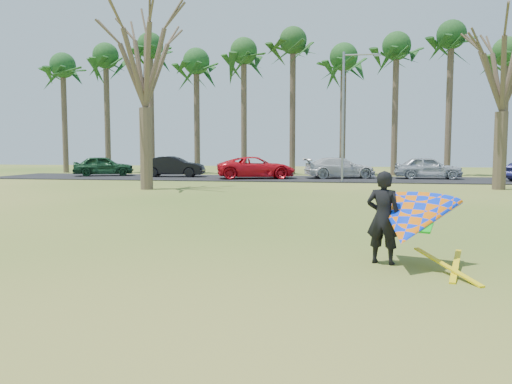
% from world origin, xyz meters
% --- Properties ---
extents(ground, '(100.00, 100.00, 0.00)m').
position_xyz_m(ground, '(0.00, 0.00, 0.00)').
color(ground, '#285B13').
rests_on(ground, ground).
extents(parking_strip, '(46.00, 7.00, 0.06)m').
position_xyz_m(parking_strip, '(0.00, 25.00, 0.03)').
color(parking_strip, black).
rests_on(parking_strip, ground).
extents(palm_0, '(4.84, 4.84, 10.84)m').
position_xyz_m(palm_0, '(-22.00, 31.00, 9.17)').
color(palm_0, '#4E3D2E').
rests_on(palm_0, ground).
extents(palm_1, '(4.84, 4.84, 11.54)m').
position_xyz_m(palm_1, '(-18.00, 31.00, 9.85)').
color(palm_1, '#493B2C').
rests_on(palm_1, ground).
extents(palm_2, '(4.84, 4.84, 12.24)m').
position_xyz_m(palm_2, '(-14.00, 31.00, 10.52)').
color(palm_2, '#4B392D').
rests_on(palm_2, ground).
extents(palm_3, '(4.84, 4.84, 10.84)m').
position_xyz_m(palm_3, '(-10.00, 31.00, 9.17)').
color(palm_3, '#4E3F2E').
rests_on(palm_3, ground).
extents(palm_4, '(4.84, 4.84, 11.54)m').
position_xyz_m(palm_4, '(-6.00, 31.00, 9.85)').
color(palm_4, brown).
rests_on(palm_4, ground).
extents(palm_5, '(4.84, 4.84, 12.24)m').
position_xyz_m(palm_5, '(-2.00, 31.00, 10.52)').
color(palm_5, '#46392A').
rests_on(palm_5, ground).
extents(palm_6, '(4.84, 4.84, 10.84)m').
position_xyz_m(palm_6, '(2.00, 31.00, 9.17)').
color(palm_6, brown).
rests_on(palm_6, ground).
extents(palm_7, '(4.84, 4.84, 11.54)m').
position_xyz_m(palm_7, '(6.00, 31.00, 9.85)').
color(palm_7, '#4A392C').
rests_on(palm_7, ground).
extents(palm_8, '(4.84, 4.84, 12.24)m').
position_xyz_m(palm_8, '(10.00, 31.00, 10.52)').
color(palm_8, '#4A392C').
rests_on(palm_8, ground).
extents(palm_9, '(4.84, 4.84, 10.84)m').
position_xyz_m(palm_9, '(14.00, 31.00, 9.17)').
color(palm_9, '#4F3D2F').
rests_on(palm_9, ground).
extents(bare_tree_left, '(6.60, 6.60, 9.70)m').
position_xyz_m(bare_tree_left, '(-8.00, 15.00, 6.92)').
color(bare_tree_left, brown).
rests_on(bare_tree_left, ground).
extents(bare_tree_right, '(6.27, 6.27, 9.21)m').
position_xyz_m(bare_tree_right, '(10.00, 18.00, 6.57)').
color(bare_tree_right, '#4E3F2F').
rests_on(bare_tree_right, ground).
extents(streetlight, '(2.28, 0.18, 8.00)m').
position_xyz_m(streetlight, '(2.16, 22.00, 4.46)').
color(streetlight, gray).
rests_on(streetlight, ground).
extents(car_0, '(4.73, 3.38, 1.50)m').
position_xyz_m(car_0, '(-15.78, 25.70, 0.81)').
color(car_0, '#1A4124').
rests_on(car_0, parking_strip).
extents(car_1, '(4.65, 2.05, 1.49)m').
position_xyz_m(car_1, '(-10.15, 25.38, 0.80)').
color(car_1, black).
rests_on(car_1, parking_strip).
extents(car_2, '(5.87, 3.95, 1.50)m').
position_xyz_m(car_2, '(-3.84, 24.35, 0.81)').
color(car_2, red).
rests_on(car_2, parking_strip).
extents(car_3, '(5.28, 3.23, 1.43)m').
position_xyz_m(car_3, '(1.85, 25.70, 0.78)').
color(car_3, silver).
rests_on(car_3, parking_strip).
extents(car_4, '(4.48, 1.86, 1.52)m').
position_xyz_m(car_4, '(7.78, 25.98, 0.82)').
color(car_4, '#ABB1B9').
rests_on(car_4, parking_strip).
extents(kite_flyer, '(2.13, 2.39, 2.02)m').
position_xyz_m(kite_flyer, '(3.14, -0.39, 0.85)').
color(kite_flyer, black).
rests_on(kite_flyer, ground).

